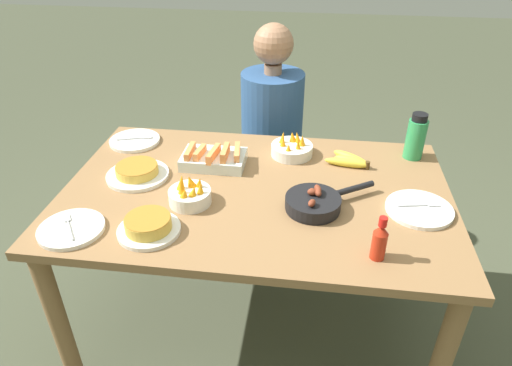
{
  "coord_description": "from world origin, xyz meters",
  "views": [
    {
      "loc": [
        0.2,
        -1.51,
        1.75
      ],
      "look_at": [
        0.0,
        0.0,
        0.79
      ],
      "focal_mm": 32.0,
      "sensor_mm": 36.0,
      "label": 1
    }
  ],
  "objects": [
    {
      "name": "empty_plate_far_right",
      "position": [
        -0.6,
        -0.35,
        0.77
      ],
      "size": [
        0.23,
        0.23,
        0.02
      ],
      "color": "silver",
      "rests_on": "dining_table"
    },
    {
      "name": "person_figure",
      "position": [
        -0.01,
        0.77,
        0.51
      ],
      "size": [
        0.37,
        0.37,
        1.23
      ],
      "color": "black",
      "rests_on": "ground_plane"
    },
    {
      "name": "skillet",
      "position": [
        0.23,
        -0.1,
        0.79
      ],
      "size": [
        0.34,
        0.26,
        0.08
      ],
      "rotation": [
        0.0,
        0.0,
        0.58
      ],
      "color": "black",
      "rests_on": "dining_table"
    },
    {
      "name": "empty_plate_near_front",
      "position": [
        -0.63,
        0.33,
        0.77
      ],
      "size": [
        0.23,
        0.23,
        0.02
      ],
      "color": "silver",
      "rests_on": "dining_table"
    },
    {
      "name": "banana_bunch",
      "position": [
        0.38,
        0.25,
        0.78
      ],
      "size": [
        0.2,
        0.14,
        0.04
      ],
      "color": "yellow",
      "rests_on": "dining_table"
    },
    {
      "name": "frittata_plate_center",
      "position": [
        -0.5,
        0.03,
        0.78
      ],
      "size": [
        0.26,
        0.26,
        0.05
      ],
      "color": "silver",
      "rests_on": "dining_table"
    },
    {
      "name": "fruit_bowl_citrus",
      "position": [
        -0.24,
        -0.12,
        0.8
      ],
      "size": [
        0.16,
        0.16,
        0.11
      ],
      "color": "silver",
      "rests_on": "dining_table"
    },
    {
      "name": "fruit_bowl_mango",
      "position": [
        0.12,
        0.31,
        0.79
      ],
      "size": [
        0.19,
        0.19,
        0.1
      ],
      "color": "silver",
      "rests_on": "dining_table"
    },
    {
      "name": "melon_tray",
      "position": [
        -0.21,
        0.17,
        0.79
      ],
      "size": [
        0.27,
        0.18,
        0.09
      ],
      "color": "silver",
      "rests_on": "dining_table"
    },
    {
      "name": "empty_plate_far_left",
      "position": [
        0.62,
        -0.07,
        0.77
      ],
      "size": [
        0.25,
        0.25,
        0.02
      ],
      "color": "silver",
      "rests_on": "dining_table"
    },
    {
      "name": "frittata_plate_side",
      "position": [
        -0.33,
        -0.32,
        0.79
      ],
      "size": [
        0.22,
        0.22,
        0.06
      ],
      "color": "silver",
      "rests_on": "dining_table"
    },
    {
      "name": "hot_sauce_bottle",
      "position": [
        0.44,
        -0.35,
        0.83
      ],
      "size": [
        0.05,
        0.05,
        0.16
      ],
      "color": "#B72814",
      "rests_on": "dining_table"
    },
    {
      "name": "ground_plane",
      "position": [
        0.0,
        0.0,
        0.0
      ],
      "size": [
        14.0,
        14.0,
        0.0
      ],
      "primitive_type": "plane",
      "color": "#474C38"
    },
    {
      "name": "water_bottle",
      "position": [
        0.66,
        0.36,
        0.86
      ],
      "size": [
        0.08,
        0.08,
        0.21
      ],
      "color": "#2D9351",
      "rests_on": "dining_table"
    },
    {
      "name": "dining_table",
      "position": [
        0.0,
        0.0,
        0.66
      ],
      "size": [
        1.53,
        0.98,
        0.76
      ],
      "color": "olive",
      "rests_on": "ground_plane"
    }
  ]
}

